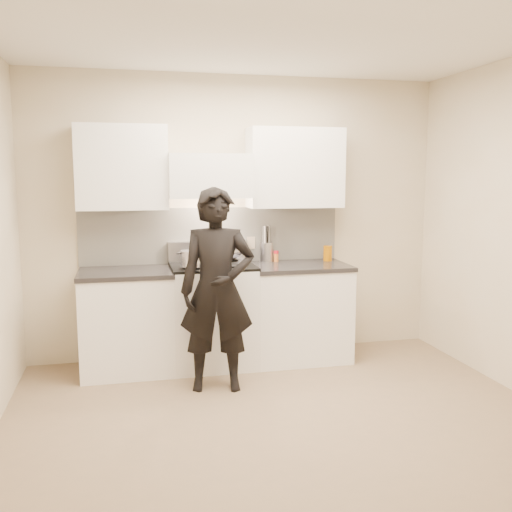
# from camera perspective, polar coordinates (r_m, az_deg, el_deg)

# --- Properties ---
(ground_plane) EXTENTS (4.00, 4.00, 0.00)m
(ground_plane) POSITION_cam_1_polar(r_m,az_deg,el_deg) (4.23, 3.01, -16.51)
(ground_plane) COLOR #886E53
(room_shell) EXTENTS (4.04, 3.54, 2.70)m
(room_shell) POSITION_cam_1_polar(r_m,az_deg,el_deg) (4.19, 1.01, 5.90)
(room_shell) COLOR beige
(room_shell) RESTS_ON ground
(stove) EXTENTS (0.76, 0.65, 0.96)m
(stove) POSITION_cam_1_polar(r_m,az_deg,el_deg) (5.33, -4.33, -5.86)
(stove) COLOR white
(stove) RESTS_ON ground
(counter_right) EXTENTS (0.92, 0.67, 0.92)m
(counter_right) POSITION_cam_1_polar(r_m,az_deg,el_deg) (5.51, 4.27, -5.53)
(counter_right) COLOR white
(counter_right) RESTS_ON ground
(counter_left) EXTENTS (0.82, 0.67, 0.92)m
(counter_left) POSITION_cam_1_polar(r_m,az_deg,el_deg) (5.28, -12.78, -6.34)
(counter_left) COLOR white
(counter_left) RESTS_ON ground
(wok) EXTENTS (0.35, 0.43, 0.29)m
(wok) POSITION_cam_1_polar(r_m,az_deg,el_deg) (5.38, -3.12, 0.57)
(wok) COLOR #A7A6B8
(wok) RESTS_ON stove
(stock_pot) EXTENTS (0.29, 0.26, 0.14)m
(stock_pot) POSITION_cam_1_polar(r_m,az_deg,el_deg) (5.05, -6.39, -0.24)
(stock_pot) COLOR #A7A6B8
(stock_pot) RESTS_ON stove
(utensil_crock) EXTENTS (0.13, 0.13, 0.35)m
(utensil_crock) POSITION_cam_1_polar(r_m,az_deg,el_deg) (5.57, 1.04, 0.56)
(utensil_crock) COLOR #AEAEB7
(utensil_crock) RESTS_ON counter_right
(spice_jar) EXTENTS (0.05, 0.05, 0.11)m
(spice_jar) POSITION_cam_1_polar(r_m,az_deg,el_deg) (5.56, 2.02, -0.01)
(spice_jar) COLOR orange
(spice_jar) RESTS_ON counter_right
(oil_glass) EXTENTS (0.09, 0.09, 0.15)m
(oil_glass) POSITION_cam_1_polar(r_m,az_deg,el_deg) (5.66, 7.18, 0.28)
(oil_glass) COLOR #AC6002
(oil_glass) RESTS_ON counter_right
(person) EXTENTS (0.66, 0.49, 1.67)m
(person) POSITION_cam_1_polar(r_m,az_deg,el_deg) (4.66, -3.91, -3.39)
(person) COLOR black
(person) RESTS_ON ground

